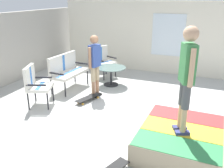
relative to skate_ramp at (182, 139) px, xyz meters
The scene contains 10 objects.
ground_plane 1.80m from the skate_ramp, 61.15° to the left, with size 12.00×12.00×0.10m, color #B2B2AD.
house_facade 5.19m from the skate_ramp, 23.71° to the left, with size 0.23×6.00×2.46m.
skate_ramp is the anchor object (origin of this frame).
patio_bench 4.08m from the skate_ramp, 61.78° to the left, with size 1.28×0.62×1.02m.
patio_chair_near_house 4.60m from the skate_ramp, 42.31° to the left, with size 0.79×0.75×1.02m.
patio_chair_by_wall 3.71m from the skate_ramp, 80.84° to the left, with size 0.78×0.74×1.02m.
patio_table 3.65m from the skate_ramp, 42.86° to the left, with size 0.90×0.90×0.57m.
person_watching 3.17m from the skate_ramp, 56.10° to the left, with size 0.47×0.29×1.67m.
person_skater 1.27m from the skate_ramp, 163.66° to the left, with size 0.45×0.33×1.79m.
skateboard_by_bench 2.88m from the skate_ramp, 62.90° to the left, with size 0.82×0.43×0.10m.
Camera 1 is at (-4.90, -1.86, 2.64)m, focal length 39.96 mm.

